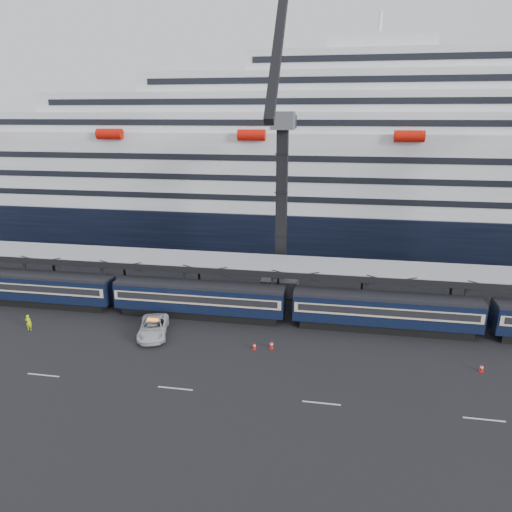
# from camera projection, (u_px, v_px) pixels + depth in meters

# --- Properties ---
(ground) EXTENTS (260.00, 260.00, 0.00)m
(ground) POSITION_uv_depth(u_px,v_px,m) (495.00, 391.00, 37.32)
(ground) COLOR black
(ground) RESTS_ON ground
(train) EXTENTS (133.05, 3.00, 4.05)m
(train) POSITION_uv_depth(u_px,v_px,m) (418.00, 313.00, 46.82)
(train) COLOR black
(train) RESTS_ON ground
(canopy) EXTENTS (130.00, 6.25, 5.53)m
(canopy) POSITION_uv_depth(u_px,v_px,m) (460.00, 274.00, 48.93)
(canopy) COLOR gray
(canopy) RESTS_ON ground
(cruise_ship) EXTENTS (214.09, 28.84, 34.00)m
(cruise_ship) POSITION_uv_depth(u_px,v_px,m) (411.00, 172.00, 77.10)
(cruise_ship) COLOR black
(cruise_ship) RESTS_ON ground
(crane_dark_near) EXTENTS (4.50, 17.75, 35.08)m
(crane_dark_near) POSITION_uv_depth(u_px,v_px,m) (281.00, 200.00, 54.46)
(crane_dark_near) COLOR #46484D
(crane_dark_near) RESTS_ON ground
(pickup_truck) EXTENTS (4.20, 6.45, 1.65)m
(pickup_truck) POSITION_uv_depth(u_px,v_px,m) (153.00, 328.00, 46.63)
(pickup_truck) COLOR silver
(pickup_truck) RESTS_ON ground
(worker) EXTENTS (0.66, 0.47, 1.73)m
(worker) POSITION_uv_depth(u_px,v_px,m) (29.00, 322.00, 47.68)
(worker) COLOR #CEF80D
(worker) RESTS_ON ground
(traffic_cone_b) EXTENTS (0.37, 0.37, 0.74)m
(traffic_cone_b) POSITION_uv_depth(u_px,v_px,m) (254.00, 346.00, 43.92)
(traffic_cone_b) COLOR red
(traffic_cone_b) RESTS_ON ground
(traffic_cone_c) EXTENTS (0.43, 0.43, 0.86)m
(traffic_cone_c) POSITION_uv_depth(u_px,v_px,m) (272.00, 344.00, 44.07)
(traffic_cone_c) COLOR red
(traffic_cone_c) RESTS_ON ground
(traffic_cone_d) EXTENTS (0.39, 0.39, 0.78)m
(traffic_cone_d) POSITION_uv_depth(u_px,v_px,m) (482.00, 367.00, 40.11)
(traffic_cone_d) COLOR red
(traffic_cone_d) RESTS_ON ground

